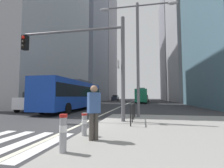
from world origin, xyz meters
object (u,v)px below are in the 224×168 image
at_px(car_receding_far, 145,98).
at_px(pedestrian_waiting, 94,109).
at_px(city_bus_blue_oncoming, 74,94).
at_px(car_oncoming_mid, 115,98).
at_px(traffic_signal_gantry, 86,53).
at_px(sedan_white_oncoming, 36,102).
at_px(city_bus_red_receding, 141,95).
at_px(bollard_front, 63,131).
at_px(street_lamp_post, 138,43).
at_px(car_receding_near, 144,98).
at_px(bollard_left, 84,123).

relative_size(car_receding_far, pedestrian_waiting, 2.60).
xyz_separation_m(city_bus_blue_oncoming, car_oncoming_mid, (-1.54, 36.28, -0.85)).
relative_size(car_receding_far, traffic_signal_gantry, 0.68).
height_order(sedan_white_oncoming, traffic_signal_gantry, traffic_signal_gantry).
height_order(city_bus_red_receding, car_receding_far, city_bus_red_receding).
bearing_deg(bollard_front, city_bus_red_receding, 87.81).
bearing_deg(city_bus_red_receding, traffic_signal_gantry, -95.16).
bearing_deg(car_oncoming_mid, traffic_signal_gantry, -82.60).
relative_size(car_oncoming_mid, bollard_front, 4.37).
bearing_deg(car_oncoming_mid, pedestrian_waiting, -81.11).
bearing_deg(street_lamp_post, car_oncoming_mid, 101.80).
xyz_separation_m(city_bus_red_receding, car_receding_near, (0.65, 23.24, -0.85)).
bearing_deg(bollard_left, car_receding_far, 86.72).
xyz_separation_m(traffic_signal_gantry, bollard_front, (1.39, -5.33, -3.47)).
bearing_deg(city_bus_blue_oncoming, city_bus_red_receding, 73.12).
distance_m(city_bus_blue_oncoming, car_receding_near, 46.76).
xyz_separation_m(traffic_signal_gantry, bollard_left, (1.30, -3.56, -3.55)).
relative_size(traffic_signal_gantry, bollard_front, 7.10).
bearing_deg(car_receding_near, bollard_front, -91.96).
bearing_deg(city_bus_blue_oncoming, traffic_signal_gantry, -61.70).
height_order(traffic_signal_gantry, bollard_front, traffic_signal_gantry).
bearing_deg(pedestrian_waiting, bollard_front, -108.21).
bearing_deg(car_receding_near, street_lamp_post, -90.42).
distance_m(car_oncoming_mid, bollard_front, 49.87).
bearing_deg(bollard_front, pedestrian_waiting, 71.79).
xyz_separation_m(car_receding_far, traffic_signal_gantry, (-3.85, -40.96, 3.15)).
bearing_deg(traffic_signal_gantry, car_receding_near, 86.37).
bearing_deg(car_oncoming_mid, city_bus_blue_oncoming, -87.57).
bearing_deg(car_receding_far, traffic_signal_gantry, -95.37).
distance_m(street_lamp_post, bollard_front, 8.93).
relative_size(traffic_signal_gantry, bollard_left, 8.44).
relative_size(car_receding_near, bollard_front, 4.64).
height_order(sedan_white_oncoming, car_receding_near, same).
xyz_separation_m(city_bus_blue_oncoming, sedan_white_oncoming, (-3.37, -1.71, -0.85)).
relative_size(car_receding_near, pedestrian_waiting, 2.49).
height_order(city_bus_blue_oncoming, city_bus_red_receding, same).
relative_size(car_receding_near, bollard_left, 5.51).
height_order(sedan_white_oncoming, pedestrian_waiting, sedan_white_oncoming).
distance_m(car_receding_far, traffic_signal_gantry, 41.26).
bearing_deg(street_lamp_post, city_bus_blue_oncoming, 142.10).
bearing_deg(city_bus_red_receding, bollard_left, -92.46).
distance_m(bollard_front, pedestrian_waiting, 1.39).
bearing_deg(car_receding_far, car_oncoming_mid, 162.18).
height_order(city_bus_blue_oncoming, car_oncoming_mid, city_bus_blue_oncoming).
bearing_deg(car_receding_near, city_bus_blue_oncoming, -99.35).
distance_m(city_bus_blue_oncoming, bollard_left, 12.63).
xyz_separation_m(car_receding_near, traffic_signal_gantry, (-3.42, -53.89, 3.15)).
height_order(sedan_white_oncoming, city_bus_red_receding, city_bus_red_receding).
distance_m(bollard_left, pedestrian_waiting, 0.90).
relative_size(car_oncoming_mid, car_receding_far, 0.91).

